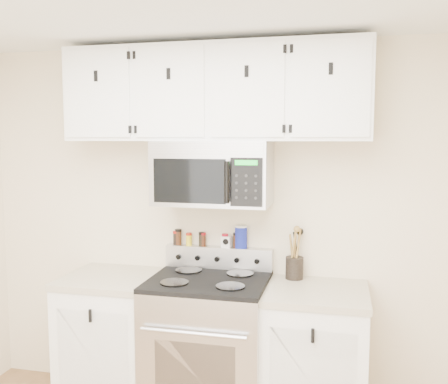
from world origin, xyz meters
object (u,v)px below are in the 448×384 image
(range, at_px, (209,347))
(microwave, at_px, (213,173))
(utensil_crock, at_px, (294,266))
(salt_canister, at_px, (241,237))

(range, xyz_separation_m, microwave, (0.00, 0.13, 1.14))
(microwave, xyz_separation_m, utensil_crock, (0.53, 0.11, -0.62))
(microwave, height_order, salt_canister, microwave)
(range, relative_size, microwave, 1.45)
(range, xyz_separation_m, utensil_crock, (0.53, 0.23, 0.52))
(microwave, bearing_deg, salt_canister, 44.48)
(range, height_order, utensil_crock, utensil_crock)
(microwave, relative_size, salt_canister, 4.82)
(range, relative_size, salt_canister, 6.97)
(utensil_crock, bearing_deg, range, -156.51)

